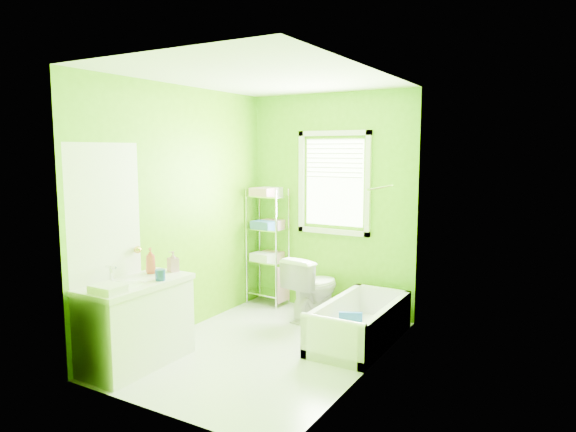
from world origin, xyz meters
The scene contains 9 objects.
ground centered at (0.00, 0.00, 0.00)m, with size 2.90×2.90×0.00m, color silver.
room_envelope centered at (0.00, 0.00, 1.55)m, with size 2.14×2.94×2.62m.
window centered at (0.05, 1.42, 1.61)m, with size 0.92×0.05×1.22m.
door centered at (-1.04, -1.00, 1.00)m, with size 0.09×0.80×2.00m.
right_wall_decor centered at (1.04, -0.02, 1.32)m, with size 0.04×1.48×1.17m.
bathtub centered at (0.73, 0.60, 0.14)m, with size 0.63×1.36×0.44m.
toilet centered at (-0.02, 1.04, 0.37)m, with size 0.41×0.73×0.74m, color white.
vanity centered at (-0.80, -0.91, 0.41)m, with size 0.53×1.03×1.02m.
wire_shelf_unit centered at (-0.78, 1.29, 0.89)m, with size 0.51×0.41×1.47m.
Camera 1 is at (2.62, -4.07, 1.93)m, focal length 32.00 mm.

